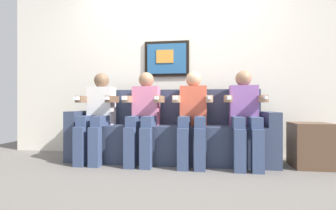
% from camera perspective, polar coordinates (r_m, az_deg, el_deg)
% --- Properties ---
extents(ground_plane, '(6.38, 6.38, 0.00)m').
position_cam_1_polar(ground_plane, '(3.06, -0.44, -13.24)').
color(ground_plane, '#66605B').
extents(back_wall_assembly, '(4.91, 0.10, 2.60)m').
position_cam_1_polar(back_wall_assembly, '(3.78, 1.38, 9.17)').
color(back_wall_assembly, silver).
rests_on(back_wall_assembly, ground_plane).
extents(couch, '(2.51, 0.58, 0.90)m').
position_cam_1_polar(couch, '(3.32, 0.46, -6.70)').
color(couch, '#333D56').
rests_on(couch, ground_plane).
extents(person_leftmost, '(0.46, 0.56, 1.11)m').
position_cam_1_polar(person_leftmost, '(3.38, -15.01, -1.59)').
color(person_leftmost, white).
rests_on(person_leftmost, ground_plane).
extents(person_left_center, '(0.46, 0.56, 1.11)m').
position_cam_1_polar(person_left_center, '(3.19, -5.24, -1.69)').
color(person_left_center, pink).
rests_on(person_left_center, ground_plane).
extents(person_right_center, '(0.46, 0.56, 1.11)m').
position_cam_1_polar(person_right_center, '(3.10, 5.43, -1.74)').
color(person_right_center, '#D8593F').
rests_on(person_right_center, ground_plane).
extents(person_rightmost, '(0.46, 0.56, 1.11)m').
position_cam_1_polar(person_rightmost, '(3.12, 16.32, -1.73)').
color(person_rightmost, '#8C59A5').
rests_on(person_rightmost, ground_plane).
extents(side_table_right, '(0.40, 0.40, 0.50)m').
position_cam_1_polar(side_table_right, '(3.38, 28.44, -7.64)').
color(side_table_right, brown).
rests_on(side_table_right, ground_plane).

